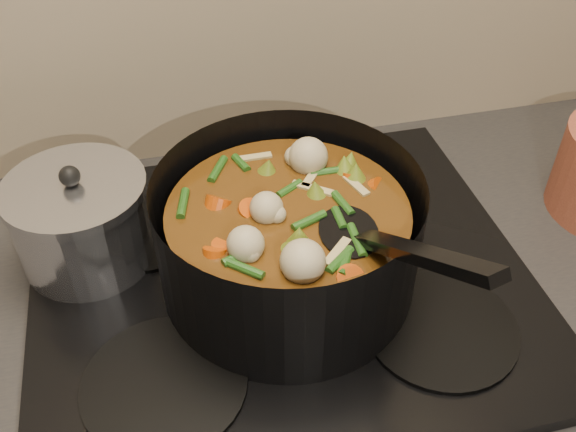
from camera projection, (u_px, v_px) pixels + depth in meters
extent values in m
cube|color=black|center=(282.00, 298.00, 0.84)|extent=(2.64, 0.64, 0.05)
cube|color=black|center=(281.00, 279.00, 0.82)|extent=(0.62, 0.54, 0.02)
cylinder|color=black|center=(164.00, 383.00, 0.69)|extent=(0.18, 0.18, 0.01)
cylinder|color=black|center=(441.00, 327.00, 0.75)|extent=(0.18, 0.18, 0.01)
cylinder|color=black|center=(146.00, 226.00, 0.88)|extent=(0.18, 0.18, 0.01)
cylinder|color=black|center=(368.00, 191.00, 0.94)|extent=(0.18, 0.18, 0.01)
cylinder|color=black|center=(288.00, 236.00, 0.76)|extent=(0.33, 0.33, 0.15)
cylinder|color=black|center=(288.00, 278.00, 0.80)|extent=(0.30, 0.30, 0.01)
cylinder|color=#57300E|center=(288.00, 244.00, 0.76)|extent=(0.28, 0.28, 0.11)
cylinder|color=#C33509|center=(323.00, 207.00, 0.74)|extent=(0.03, 0.03, 0.03)
cylinder|color=#C33509|center=(304.00, 174.00, 0.78)|extent=(0.04, 0.04, 0.03)
cylinder|color=#C33509|center=(226.00, 173.00, 0.79)|extent=(0.04, 0.04, 0.03)
cylinder|color=#C33509|center=(239.00, 222.00, 0.72)|extent=(0.03, 0.04, 0.03)
cylinder|color=#C33509|center=(271.00, 268.00, 0.66)|extent=(0.04, 0.04, 0.03)
cylinder|color=#C33509|center=(316.00, 228.00, 0.71)|extent=(0.04, 0.04, 0.03)
cylinder|color=#C33509|center=(347.00, 197.00, 0.75)|extent=(0.04, 0.04, 0.03)
cylinder|color=#C33509|center=(300.00, 158.00, 0.81)|extent=(0.04, 0.03, 0.03)
cylinder|color=#C33509|center=(249.00, 193.00, 0.76)|extent=(0.04, 0.04, 0.03)
sphere|color=#C4B28A|center=(343.00, 194.00, 0.73)|extent=(0.04, 0.04, 0.04)
sphere|color=#C4B28A|center=(257.00, 174.00, 0.76)|extent=(0.04, 0.04, 0.04)
sphere|color=#C4B28A|center=(254.00, 236.00, 0.68)|extent=(0.04, 0.04, 0.04)
sphere|color=#C4B28A|center=(345.00, 211.00, 0.71)|extent=(0.04, 0.04, 0.04)
cone|color=olive|center=(236.00, 249.00, 0.67)|extent=(0.04, 0.04, 0.04)
cone|color=olive|center=(336.00, 252.00, 0.67)|extent=(0.04, 0.04, 0.04)
cone|color=olive|center=(361.00, 192.00, 0.74)|extent=(0.04, 0.04, 0.04)
cone|color=olive|center=(289.00, 160.00, 0.79)|extent=(0.04, 0.04, 0.04)
cone|color=olive|center=(216.00, 191.00, 0.75)|extent=(0.04, 0.04, 0.04)
cone|color=olive|center=(239.00, 251.00, 0.67)|extent=(0.04, 0.04, 0.04)
cone|color=olive|center=(339.00, 250.00, 0.67)|extent=(0.04, 0.04, 0.04)
cylinder|color=#275B1A|center=(306.00, 185.00, 0.76)|extent=(0.01, 0.04, 0.01)
cylinder|color=#275B1A|center=(257.00, 157.00, 0.80)|extent=(0.04, 0.03, 0.01)
cylinder|color=#275B1A|center=(218.00, 192.00, 0.75)|extent=(0.04, 0.02, 0.01)
cylinder|color=#275B1A|center=(235.00, 227.00, 0.70)|extent=(0.03, 0.04, 0.01)
cylinder|color=#275B1A|center=(279.00, 236.00, 0.69)|extent=(0.03, 0.04, 0.01)
cylinder|color=#275B1A|center=(350.00, 261.00, 0.66)|extent=(0.04, 0.02, 0.01)
cylinder|color=#275B1A|center=(365.00, 212.00, 0.72)|extent=(0.04, 0.03, 0.01)
cylinder|color=#275B1A|center=(328.00, 182.00, 0.76)|extent=(0.01, 0.04, 0.01)
cylinder|color=#275B1A|center=(285.00, 182.00, 0.76)|extent=(0.04, 0.03, 0.01)
cylinder|color=#275B1A|center=(218.00, 173.00, 0.78)|extent=(0.04, 0.02, 0.01)
cylinder|color=#275B1A|center=(212.00, 218.00, 0.71)|extent=(0.03, 0.04, 0.01)
cylinder|color=#275B1A|center=(257.00, 244.00, 0.68)|extent=(0.03, 0.04, 0.01)
cylinder|color=#275B1A|center=(302.00, 235.00, 0.69)|extent=(0.04, 0.02, 0.01)
cube|color=tan|center=(223.00, 224.00, 0.71)|extent=(0.05, 0.01, 0.00)
cube|color=tan|center=(317.00, 252.00, 0.67)|extent=(0.02, 0.05, 0.00)
cube|color=tan|center=(346.00, 189.00, 0.75)|extent=(0.04, 0.03, 0.00)
cube|color=tan|center=(257.00, 173.00, 0.78)|extent=(0.04, 0.04, 0.00)
cube|color=tan|center=(229.00, 233.00, 0.70)|extent=(0.03, 0.04, 0.00)
ellipsoid|color=black|center=(348.00, 233.00, 0.70)|extent=(0.08, 0.09, 0.01)
cube|color=black|center=(422.00, 255.00, 0.60)|extent=(0.07, 0.18, 0.11)
cylinder|color=silver|center=(84.00, 225.00, 0.81)|extent=(0.17, 0.17, 0.11)
cylinder|color=silver|center=(73.00, 189.00, 0.77)|extent=(0.17, 0.17, 0.01)
sphere|color=black|center=(70.00, 176.00, 0.75)|extent=(0.03, 0.03, 0.03)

